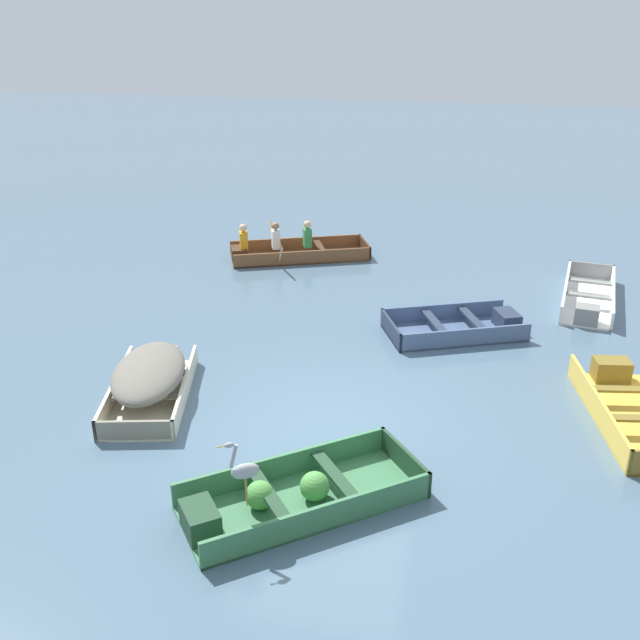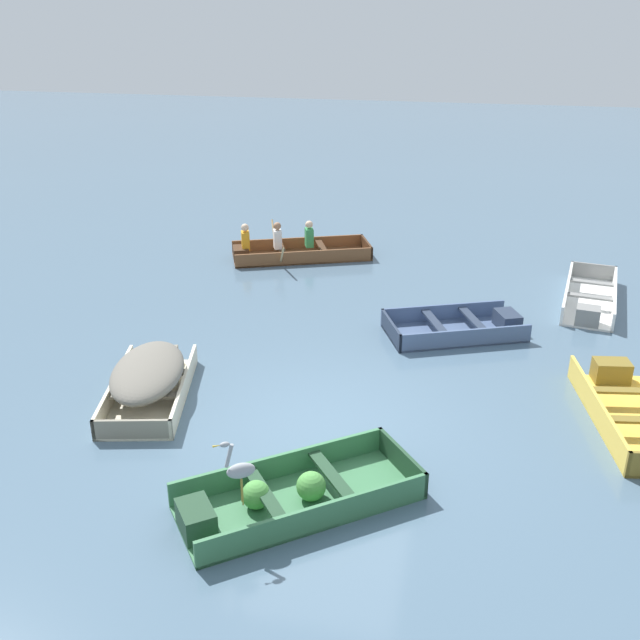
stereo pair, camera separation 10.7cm
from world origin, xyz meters
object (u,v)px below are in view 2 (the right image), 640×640
rowboat_wooden_brown_with_crew (292,250)px  heron_on_dinghy (239,469)px  skiff_yellow_far_moored (633,409)px  skiff_slate_blue_near_moored (460,327)px  skiff_white_mid_moored (590,299)px  dinghy_green_foreground (288,496)px  skiff_cream_outer_moored (149,375)px

rowboat_wooden_brown_with_crew → heron_on_dinghy: size_ratio=4.10×
skiff_yellow_far_moored → heron_on_dinghy: bearing=-142.1°
skiff_slate_blue_near_moored → skiff_white_mid_moored: skiff_white_mid_moored is taller
dinghy_green_foreground → skiff_slate_blue_near_moored: bearing=72.5°
dinghy_green_foreground → rowboat_wooden_brown_with_crew: 9.37m
skiff_slate_blue_near_moored → skiff_yellow_far_moored: bearing=-42.9°
rowboat_wooden_brown_with_crew → skiff_cream_outer_moored: bearing=-92.9°
dinghy_green_foreground → skiff_cream_outer_moored: bearing=143.3°
dinghy_green_foreground → heron_on_dinghy: bearing=-123.5°
skiff_white_mid_moored → rowboat_wooden_brown_with_crew: 6.80m
heron_on_dinghy → skiff_slate_blue_near_moored: bearing=70.8°
skiff_white_mid_moored → skiff_slate_blue_near_moored: bearing=-140.9°
skiff_white_mid_moored → skiff_cream_outer_moored: (-6.98, -5.48, 0.24)m
skiff_slate_blue_near_moored → rowboat_wooden_brown_with_crew: size_ratio=0.79×
dinghy_green_foreground → skiff_yellow_far_moored: dinghy_green_foreground is taller
heron_on_dinghy → skiff_yellow_far_moored: bearing=37.9°
skiff_white_mid_moored → skiff_yellow_far_moored: size_ratio=1.02×
skiff_white_mid_moored → skiff_cream_outer_moored: size_ratio=1.14×
skiff_cream_outer_moored → heron_on_dinghy: 3.59m
rowboat_wooden_brown_with_crew → heron_on_dinghy: bearing=-78.0°
skiff_slate_blue_near_moored → skiff_white_mid_moored: 3.18m
dinghy_green_foreground → skiff_white_mid_moored: (4.21, 7.54, -0.01)m
rowboat_wooden_brown_with_crew → skiff_white_mid_moored: bearing=-12.8°
skiff_slate_blue_near_moored → skiff_white_mid_moored: bearing=39.1°
skiff_cream_outer_moored → heron_on_dinghy: bearing=-47.7°
skiff_white_mid_moored → rowboat_wooden_brown_with_crew: size_ratio=0.87×
dinghy_green_foreground → skiff_cream_outer_moored: skiff_cream_outer_moored is taller
dinghy_green_foreground → skiff_white_mid_moored: dinghy_green_foreground is taller
skiff_slate_blue_near_moored → skiff_cream_outer_moored: size_ratio=1.04×
skiff_cream_outer_moored → heron_on_dinghy: heron_on_dinghy is taller
skiff_yellow_far_moored → heron_on_dinghy: (-4.73, -3.69, 0.73)m
skiff_slate_blue_near_moored → skiff_cream_outer_moored: 5.71m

